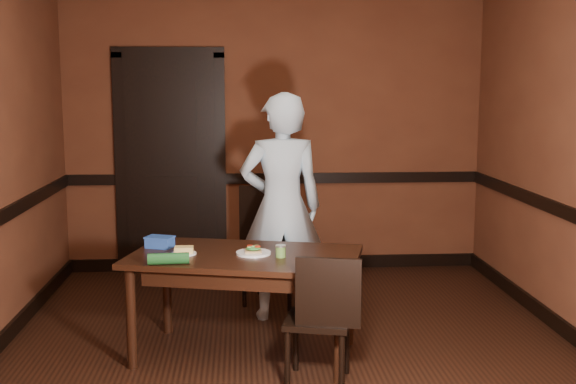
{
  "coord_description": "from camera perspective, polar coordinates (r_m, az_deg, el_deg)",
  "views": [
    {
      "loc": [
        -0.34,
        -4.69,
        1.81
      ],
      "look_at": [
        0.0,
        0.35,
        1.05
      ],
      "focal_mm": 45.0,
      "sensor_mm": 36.0,
      "label": 1
    }
  ],
  "objects": [
    {
      "name": "wrapped_veg",
      "position": [
        4.56,
        -9.42,
        -5.22
      ],
      "size": [
        0.26,
        0.09,
        0.07
      ],
      "primitive_type": "cylinder",
      "rotation": [
        0.0,
        1.57,
        0.08
      ],
      "color": "#194D20",
      "rests_on": "dining_table"
    },
    {
      "name": "dado_back",
      "position": [
        7.0,
        -1.04,
        1.08
      ],
      "size": [
        4.0,
        0.03,
        0.1
      ],
      "primitive_type": "cube",
      "color": "black",
      "rests_on": "ground"
    },
    {
      "name": "baseboard_right",
      "position": [
        5.52,
        21.66,
        -10.55
      ],
      "size": [
        0.03,
        4.5,
        0.12
      ],
      "primitive_type": "cube",
      "color": "black",
      "rests_on": "ground"
    },
    {
      "name": "wall_back",
      "position": [
        6.97,
        -1.05,
        4.77
      ],
      "size": [
        4.0,
        0.02,
        2.7
      ],
      "primitive_type": "cube",
      "color": "#592D1B",
      "rests_on": "ground"
    },
    {
      "name": "food_tub",
      "position": [
        5.02,
        -10.1,
        -3.9
      ],
      "size": [
        0.22,
        0.18,
        0.08
      ],
      "rotation": [
        0.0,
        0.0,
        -0.36
      ],
      "color": "blue",
      "rests_on": "dining_table"
    },
    {
      "name": "chair_far",
      "position": [
        5.99,
        -1.13,
        -4.32
      ],
      "size": [
        0.57,
        0.57,
        0.95
      ],
      "primitive_type": null,
      "rotation": [
        0.0,
        0.0,
        -0.35
      ],
      "color": "black",
      "rests_on": "floor"
    },
    {
      "name": "cheese_saucer",
      "position": [
        4.81,
        -8.23,
        -4.65
      ],
      "size": [
        0.16,
        0.16,
        0.05
      ],
      "rotation": [
        0.0,
        0.0,
        0.34
      ],
      "color": "white",
      "rests_on": "dining_table"
    },
    {
      "name": "baseboard_back",
      "position": [
        7.15,
        -1.02,
        -5.6
      ],
      "size": [
        4.0,
        0.03,
        0.12
      ],
      "primitive_type": "cube",
      "color": "black",
      "rests_on": "ground"
    },
    {
      "name": "dining_table",
      "position": [
        4.87,
        -3.4,
        -8.9
      ],
      "size": [
        1.65,
        1.17,
        0.7
      ],
      "primitive_type": "cube",
      "rotation": [
        0.0,
        0.0,
        -0.24
      ],
      "color": "black",
      "rests_on": "floor"
    },
    {
      "name": "chair_near",
      "position": [
        4.43,
        2.39,
        -9.88
      ],
      "size": [
        0.46,
        0.46,
        0.82
      ],
      "primitive_type": null,
      "rotation": [
        0.0,
        0.0,
        2.91
      ],
      "color": "black",
      "rests_on": "floor"
    },
    {
      "name": "person",
      "position": [
        5.53,
        -0.52,
        -1.2
      ],
      "size": [
        0.67,
        0.47,
        1.75
      ],
      "primitive_type": "imported",
      "rotation": [
        0.0,
        0.0,
        3.22
      ],
      "color": "#ADC7D8",
      "rests_on": "floor"
    },
    {
      "name": "sandwich_plate",
      "position": [
        4.77,
        -2.75,
        -4.74
      ],
      "size": [
        0.23,
        0.23,
        0.06
      ],
      "rotation": [
        0.0,
        0.0,
        -0.32
      ],
      "color": "white",
      "rests_on": "dining_table"
    },
    {
      "name": "wall_front",
      "position": [
        2.51,
        4.0,
        -2.07
      ],
      "size": [
        4.0,
        0.02,
        2.7
      ],
      "primitive_type": "cube",
      "color": "#592D1B",
      "rests_on": "ground"
    },
    {
      "name": "door",
      "position": [
        6.98,
        -9.27,
        2.54
      ],
      "size": [
        1.05,
        0.07,
        2.2
      ],
      "color": "black",
      "rests_on": "ground"
    },
    {
      "name": "floor",
      "position": [
        5.04,
        0.27,
        -12.49
      ],
      "size": [
        4.0,
        4.5,
        0.01
      ],
      "primitive_type": "cube",
      "color": "black",
      "rests_on": "ground"
    },
    {
      "name": "sauce_jar",
      "position": [
        4.67,
        -0.59,
        -4.69
      ],
      "size": [
        0.07,
        0.07,
        0.08
      ],
      "rotation": [
        0.0,
        0.0,
        -0.14
      ],
      "color": "#588636",
      "rests_on": "dining_table"
    }
  ]
}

